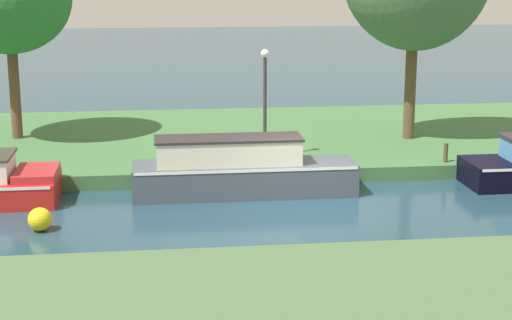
{
  "coord_description": "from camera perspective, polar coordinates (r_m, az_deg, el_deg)",
  "views": [
    {
      "loc": [
        -3.6,
        -19.41,
        5.81
      ],
      "look_at": [
        -1.08,
        1.2,
        0.9
      ],
      "focal_mm": 58.24,
      "sensor_mm": 36.0,
      "label": 1
    }
  ],
  "objects": [
    {
      "name": "channel_buoy",
      "position": [
        19.14,
        -14.62,
        -3.97
      ],
      "size": [
        0.54,
        0.54,
        0.54
      ],
      "primitive_type": "sphere",
      "color": "yellow",
      "rests_on": "ground_plane"
    },
    {
      "name": "slate_narrowboat",
      "position": [
        21.35,
        -1.1,
        -0.7
      ],
      "size": [
        5.73,
        1.45,
        1.52
      ],
      "color": "#444C56",
      "rests_on": "ground_plane"
    },
    {
      "name": "ground_plane",
      "position": [
        20.57,
        3.4,
        -3.12
      ],
      "size": [
        120.0,
        120.0,
        0.0
      ],
      "primitive_type": "plane",
      "color": "#214050"
    },
    {
      "name": "riverbank_far",
      "position": [
        27.23,
        0.78,
        1.42
      ],
      "size": [
        72.0,
        10.0,
        0.4
      ],
      "primitive_type": "cube",
      "color": "#406D3D",
      "rests_on": "ground_plane"
    },
    {
      "name": "lamp_post",
      "position": [
        23.37,
        0.62,
        4.77
      ],
      "size": [
        0.24,
        0.24,
        3.11
      ],
      "color": "#333338",
      "rests_on": "riverbank_far"
    },
    {
      "name": "mooring_post_near",
      "position": [
        23.79,
        12.9,
        0.49
      ],
      "size": [
        0.12,
        0.12,
        0.54
      ],
      "primitive_type": "cylinder",
      "color": "#4F4125",
      "rests_on": "riverbank_far"
    }
  ]
}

